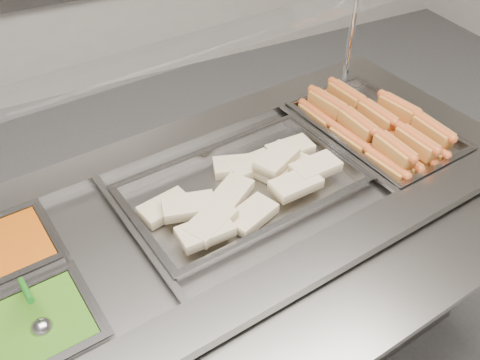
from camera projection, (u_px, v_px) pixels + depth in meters
name	position (u px, v px, depth m)	size (l,w,h in m)	color
steam_counter	(228.00, 286.00, 1.73)	(1.79, 0.96, 0.82)	gray
tray_rail	(339.00, 321.00, 1.20)	(1.65, 0.53, 0.05)	gray
sneeze_guard	(182.00, 53.00, 1.37)	(1.52, 0.45, 0.40)	silver
pan_hotdogs	(374.00, 135.00, 1.73)	(0.37, 0.53, 0.09)	gray
pan_wraps	(243.00, 191.00, 1.50)	(0.66, 0.44, 0.06)	gray
pan_peas	(31.00, 338.00, 1.15)	(0.30, 0.25, 0.09)	gray
hotdogs_in_buns	(373.00, 127.00, 1.68)	(0.29, 0.49, 0.11)	#AD6C24
tortilla_wraps	(251.00, 185.00, 1.48)	(0.57, 0.33, 0.06)	#D3B78D
serving_spoon	(39.00, 321.00, 1.13)	(0.05, 0.17, 0.12)	#A5A5A9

